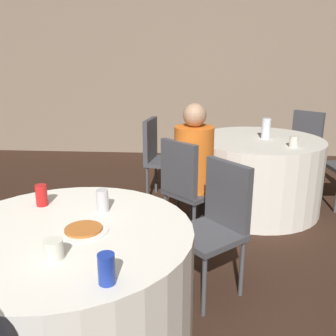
{
  "coord_description": "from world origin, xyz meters",
  "views": [
    {
      "loc": [
        0.58,
        -1.62,
        1.58
      ],
      "look_at": [
        0.41,
        0.75,
        0.85
      ],
      "focal_mm": 40.0,
      "sensor_mm": 36.0,
      "label": 1
    }
  ],
  "objects_px": {
    "soda_can_silver": "(103,201)",
    "table_far": "(256,174)",
    "chair_far_west": "(158,152)",
    "chair_near_northeast": "(218,217)",
    "soda_can_blue": "(107,269)",
    "soda_can_red": "(41,195)",
    "bottle_far": "(266,128)",
    "pizza_plate_near": "(83,230)",
    "person_orange_shirt": "(199,171)",
    "table_near": "(72,297)",
    "chair_far_northeast": "(303,142)",
    "chair_far_southwest": "(186,182)"
  },
  "relations": [
    {
      "from": "soda_can_silver",
      "to": "table_far",
      "type": "bearing_deg",
      "value": 58.77
    },
    {
      "from": "chair_far_west",
      "to": "chair_near_northeast",
      "type": "bearing_deg",
      "value": 28.93
    },
    {
      "from": "soda_can_blue",
      "to": "soda_can_red",
      "type": "relative_size",
      "value": 1.0
    },
    {
      "from": "soda_can_red",
      "to": "bottle_far",
      "type": "xyz_separation_m",
      "value": [
        1.58,
        1.86,
        0.04
      ]
    },
    {
      "from": "table_far",
      "to": "pizza_plate_near",
      "type": "bearing_deg",
      "value": -118.92
    },
    {
      "from": "soda_can_silver",
      "to": "bottle_far",
      "type": "distance_m",
      "value": 2.27
    },
    {
      "from": "table_far",
      "to": "soda_can_red",
      "type": "bearing_deg",
      "value": -129.39
    },
    {
      "from": "person_orange_shirt",
      "to": "soda_can_silver",
      "type": "bearing_deg",
      "value": -71.21
    },
    {
      "from": "table_near",
      "to": "soda_can_red",
      "type": "height_order",
      "value": "soda_can_red"
    },
    {
      "from": "table_near",
      "to": "soda_can_silver",
      "type": "relative_size",
      "value": 10.27
    },
    {
      "from": "person_orange_shirt",
      "to": "bottle_far",
      "type": "bearing_deg",
      "value": 87.74
    },
    {
      "from": "table_far",
      "to": "soda_can_silver",
      "type": "height_order",
      "value": "soda_can_silver"
    },
    {
      "from": "soda_can_blue",
      "to": "soda_can_silver",
      "type": "xyz_separation_m",
      "value": [
        -0.17,
        0.66,
        0.0
      ]
    },
    {
      "from": "table_far",
      "to": "soda_can_red",
      "type": "relative_size",
      "value": 10.75
    },
    {
      "from": "chair_near_northeast",
      "to": "chair_far_northeast",
      "type": "height_order",
      "value": "same"
    },
    {
      "from": "chair_far_southwest",
      "to": "chair_far_west",
      "type": "distance_m",
      "value": 1.04
    },
    {
      "from": "chair_far_northeast",
      "to": "pizza_plate_near",
      "type": "bearing_deg",
      "value": 97.59
    },
    {
      "from": "table_far",
      "to": "pizza_plate_near",
      "type": "distance_m",
      "value": 2.49
    },
    {
      "from": "chair_far_northeast",
      "to": "chair_far_west",
      "type": "xyz_separation_m",
      "value": [
        -1.74,
        -0.63,
        0.0
      ]
    },
    {
      "from": "chair_far_southwest",
      "to": "bottle_far",
      "type": "bearing_deg",
      "value": 88.07
    },
    {
      "from": "chair_far_west",
      "to": "soda_can_silver",
      "type": "relative_size",
      "value": 7.44
    },
    {
      "from": "table_near",
      "to": "chair_far_northeast",
      "type": "xyz_separation_m",
      "value": [
        1.96,
        2.98,
        0.17
      ]
    },
    {
      "from": "soda_can_red",
      "to": "table_far",
      "type": "bearing_deg",
      "value": 50.61
    },
    {
      "from": "table_far",
      "to": "chair_far_northeast",
      "type": "xyz_separation_m",
      "value": [
        0.68,
        0.82,
        0.17
      ]
    },
    {
      "from": "soda_can_silver",
      "to": "soda_can_red",
      "type": "relative_size",
      "value": 1.0
    },
    {
      "from": "chair_far_southwest",
      "to": "chair_far_northeast",
      "type": "distance_m",
      "value": 2.14
    },
    {
      "from": "bottle_far",
      "to": "chair_far_northeast",
      "type": "bearing_deg",
      "value": 52.49
    },
    {
      "from": "chair_near_northeast",
      "to": "chair_far_northeast",
      "type": "distance_m",
      "value": 2.58
    },
    {
      "from": "chair_far_west",
      "to": "person_orange_shirt",
      "type": "height_order",
      "value": "person_orange_shirt"
    },
    {
      "from": "person_orange_shirt",
      "to": "chair_far_west",
      "type": "bearing_deg",
      "value": 159.38
    },
    {
      "from": "person_orange_shirt",
      "to": "soda_can_blue",
      "type": "height_order",
      "value": "person_orange_shirt"
    },
    {
      "from": "person_orange_shirt",
      "to": "soda_can_blue",
      "type": "xyz_separation_m",
      "value": [
        -0.37,
        -1.9,
        0.21
      ]
    },
    {
      "from": "bottle_far",
      "to": "pizza_plate_near",
      "type": "bearing_deg",
      "value": -120.06
    },
    {
      "from": "table_far",
      "to": "chair_far_northeast",
      "type": "relative_size",
      "value": 1.44
    },
    {
      "from": "chair_near_northeast",
      "to": "pizza_plate_near",
      "type": "height_order",
      "value": "chair_near_northeast"
    },
    {
      "from": "chair_far_west",
      "to": "soda_can_blue",
      "type": "bearing_deg",
      "value": 11.91
    },
    {
      "from": "soda_can_silver",
      "to": "chair_far_southwest",
      "type": "bearing_deg",
      "value": 68.81
    },
    {
      "from": "pizza_plate_near",
      "to": "table_far",
      "type": "bearing_deg",
      "value": 61.08
    },
    {
      "from": "chair_far_southwest",
      "to": "chair_far_northeast",
      "type": "height_order",
      "value": "same"
    },
    {
      "from": "chair_far_northeast",
      "to": "bottle_far",
      "type": "bearing_deg",
      "value": 92.28
    },
    {
      "from": "soda_can_red",
      "to": "table_near",
      "type": "bearing_deg",
      "value": -51.91
    },
    {
      "from": "chair_far_southwest",
      "to": "soda_can_red",
      "type": "bearing_deg",
      "value": -84.45
    },
    {
      "from": "table_near",
      "to": "person_orange_shirt",
      "type": "xyz_separation_m",
      "value": [
        0.66,
        1.49,
        0.23
      ]
    },
    {
      "from": "pizza_plate_near",
      "to": "soda_can_blue",
      "type": "bearing_deg",
      "value": -62.88
    },
    {
      "from": "soda_can_silver",
      "to": "bottle_far",
      "type": "height_order",
      "value": "bottle_far"
    },
    {
      "from": "chair_near_northeast",
      "to": "chair_far_northeast",
      "type": "xyz_separation_m",
      "value": [
        1.18,
        2.29,
        0.0
      ]
    },
    {
      "from": "person_orange_shirt",
      "to": "chair_far_southwest",
      "type": "bearing_deg",
      "value": -90.0
    },
    {
      "from": "pizza_plate_near",
      "to": "soda_can_silver",
      "type": "distance_m",
      "value": 0.26
    },
    {
      "from": "soda_can_blue",
      "to": "soda_can_silver",
      "type": "relative_size",
      "value": 1.0
    },
    {
      "from": "chair_far_west",
      "to": "chair_far_northeast",
      "type": "bearing_deg",
      "value": 120.31
    }
  ]
}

